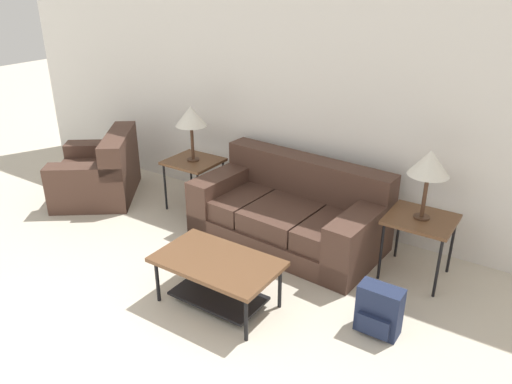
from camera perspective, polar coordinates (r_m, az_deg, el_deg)
wall_back at (r=5.29m, az=7.77°, el=9.72°), size 9.11×0.06×2.60m
couch at (r=5.15m, az=3.88°, el=-2.52°), size 1.97×1.11×0.82m
armchair at (r=6.43m, az=-17.45°, el=1.95°), size 1.36×1.40×0.80m
coffee_table at (r=4.17m, az=-4.41°, el=-9.06°), size 1.03×0.61×0.43m
side_table_left at (r=5.78m, az=-7.15°, el=3.11°), size 0.58×0.54×0.60m
side_table_right at (r=4.66m, az=18.28°, el=-3.45°), size 0.58×0.54×0.60m
table_lamp_left at (r=5.60m, az=-7.45°, el=8.50°), size 0.35×0.35×0.63m
table_lamp_right at (r=4.43m, az=19.23°, el=3.03°), size 0.35×0.35×0.63m
backpack at (r=4.06m, az=13.87°, el=-13.06°), size 0.34×0.25×0.41m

